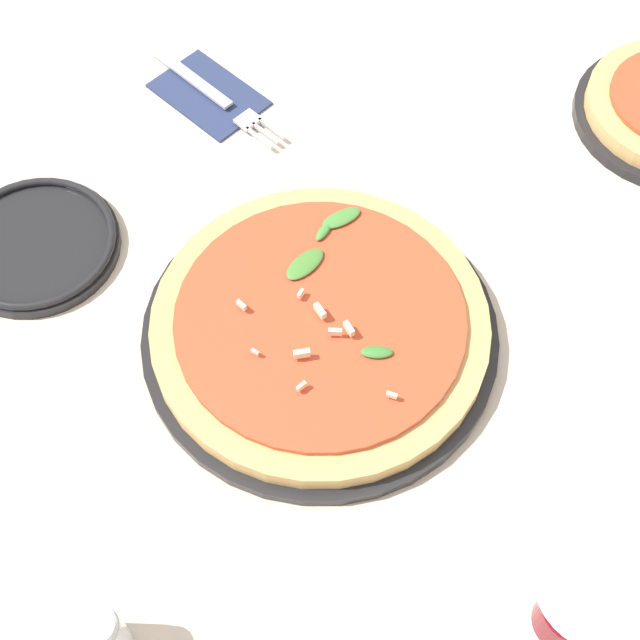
# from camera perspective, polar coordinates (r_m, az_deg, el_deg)

# --- Properties ---
(ground_plane) EXTENTS (6.00, 6.00, 0.00)m
(ground_plane) POSITION_cam_1_polar(r_m,az_deg,el_deg) (0.83, -0.00, 0.65)
(ground_plane) COLOR beige
(pizza_arugula_main) EXTENTS (0.32, 0.32, 0.05)m
(pizza_arugula_main) POSITION_cam_1_polar(r_m,az_deg,el_deg) (0.80, 0.00, -0.48)
(pizza_arugula_main) COLOR black
(pizza_arugula_main) RESTS_ON ground_plane
(wine_glass) EXTENTS (0.08, 0.08, 0.18)m
(wine_glass) POSITION_cam_1_polar(r_m,az_deg,el_deg) (0.62, 15.88, -17.39)
(wine_glass) COLOR white
(wine_glass) RESTS_ON ground_plane
(napkin) EXTENTS (0.14, 0.11, 0.01)m
(napkin) POSITION_cam_1_polar(r_m,az_deg,el_deg) (1.01, -7.15, 14.19)
(napkin) COLOR navy
(napkin) RESTS_ON ground_plane
(fork) EXTENTS (0.20, 0.08, 0.00)m
(fork) POSITION_cam_1_polar(r_m,az_deg,el_deg) (1.01, -6.88, 14.19)
(fork) COLOR silver
(fork) RESTS_ON ground_plane
(side_plate_white) EXTENTS (0.16, 0.16, 0.02)m
(side_plate_white) POSITION_cam_1_polar(r_m,az_deg,el_deg) (0.91, -17.76, 4.65)
(side_plate_white) COLOR black
(side_plate_white) RESTS_ON ground_plane
(shaker_pepper) EXTENTS (0.03, 0.03, 0.07)m
(shaker_pepper) POSITION_cam_1_polar(r_m,az_deg,el_deg) (0.70, -13.69, -18.97)
(shaker_pepper) COLOR silver
(shaker_pepper) RESTS_ON ground_plane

